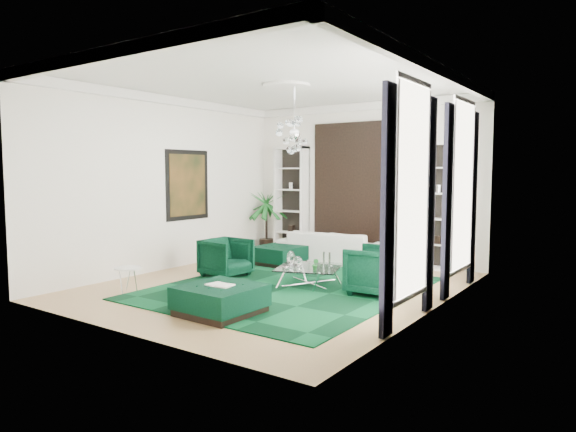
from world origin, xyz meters
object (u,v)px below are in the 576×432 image
Objects in this scene: armchair_left at (226,258)px; coffee_table at (309,277)px; palm at (266,213)px; sofa at (332,247)px; ottoman_side at (279,256)px; side_table at (128,281)px; armchair_right at (377,270)px; ottoman_front at (220,300)px.

coffee_table is (1.91, 0.17, -0.20)m from armchair_left.
sofa is at bearing -9.46° from palm.
ottoman_side is at bearing 44.74° from sofa.
palm is at bearing -15.51° from sofa.
side_table is 0.22× the size of palm.
armchair_right is 3.37m from ottoman_side.
coffee_table is at bearing -81.63° from armchair_left.
side_table is at bearing 177.88° from ottoman_front.
ottoman_front is (1.79, -2.15, -0.17)m from armchair_left.
palm is (-2.25, 0.37, 0.69)m from sofa.
palm is (-3.20, 2.91, 0.87)m from coffee_table.
palm reaches higher than ottoman_front.
palm is (-0.81, 5.15, 0.84)m from side_table.
armchair_left is 3.41m from palm.
sofa is 2.87m from armchair_left.
armchair_right reaches higher than ottoman_side.
ottoman_side is (-3.08, 1.35, -0.21)m from armchair_right.
coffee_table is at bearing -86.27° from armchair_right.
ottoman_front is at bearing -92.92° from coffee_table.
sofa reaches higher than side_table.
armchair_right reaches higher than armchair_left.
sofa is at bearing 73.24° from side_table.
armchair_left reaches higher than sofa.
side_table is (-2.39, -2.24, 0.03)m from coffee_table.
sofa is 2.66× the size of armchair_right.
coffee_table is (-1.30, -0.17, -0.24)m from armchair_right.
coffee_table is 3.28m from side_table.
armchair_right is at bearing 33.11° from side_table.
ottoman_side reaches higher than coffee_table.
palm is (-3.09, 5.23, 0.84)m from ottoman_front.
armchair_right is 4.41m from side_table.
coffee_table is (0.96, -2.53, -0.18)m from sofa.
ottoman_front is (1.66, -3.84, 0.00)m from ottoman_side.
side_table is 5.28m from palm.
ottoman_side is 0.46× the size of palm.
armchair_left is at bearing 129.78° from ottoman_front.
armchair_right is 1.33m from coffee_table.
armchair_left reaches higher than coffee_table.
sofa is at bearing -140.03° from armchair_right.
armchair_left is 0.89× the size of ottoman_side.
side_table is at bearing -99.22° from ottoman_side.
palm is at bearing 135.69° from ottoman_side.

